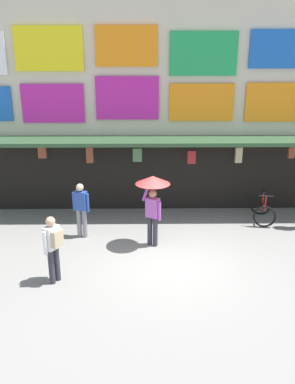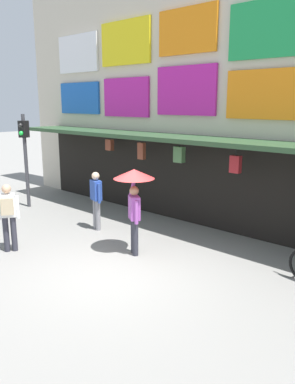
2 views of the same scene
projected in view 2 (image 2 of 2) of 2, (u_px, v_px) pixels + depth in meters
ground_plane at (117, 273)px, 8.33m from camera, size 80.00×80.00×0.00m
shopfront at (235, 88)px, 10.71m from camera, size 18.00×2.60×8.00m
traffic_light_near at (25, 146)px, 13.15m from camera, size 0.34×0.35×3.20m
pedestrian_with_umbrella at (134, 188)px, 8.99m from camera, size 0.96×0.96×2.08m
pedestrian_in_black at (96, 197)px, 10.97m from camera, size 0.51×0.32×1.68m
pedestrian_in_red at (8, 213)px, 9.32m from camera, size 0.47×0.48×1.68m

